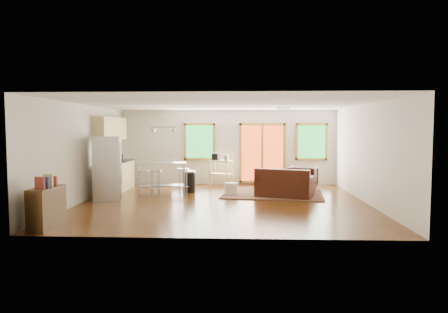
{
  "coord_description": "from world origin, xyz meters",
  "views": [
    {
      "loc": [
        0.47,
        -10.48,
        1.95
      ],
      "look_at": [
        0.0,
        0.3,
        1.2
      ],
      "focal_mm": 32.0,
      "sensor_mm": 36.0,
      "label": 1
    }
  ],
  "objects_px": {
    "rug": "(273,194)",
    "loveseat": "(284,186)",
    "island": "(161,172)",
    "ottoman": "(268,183)",
    "armchair": "(303,177)",
    "coffee_table": "(288,181)",
    "kitchen_cart": "(220,164)",
    "refrigerator": "(108,168)"
  },
  "relations": [
    {
      "from": "armchair",
      "to": "island",
      "type": "distance_m",
      "value": 4.46
    },
    {
      "from": "rug",
      "to": "coffee_table",
      "type": "distance_m",
      "value": 0.69
    },
    {
      "from": "refrigerator",
      "to": "kitchen_cart",
      "type": "bearing_deg",
      "value": 31.7
    },
    {
      "from": "kitchen_cart",
      "to": "loveseat",
      "type": "bearing_deg",
      "value": -47.76
    },
    {
      "from": "coffee_table",
      "to": "kitchen_cart",
      "type": "bearing_deg",
      "value": 148.8
    },
    {
      "from": "coffee_table",
      "to": "island",
      "type": "distance_m",
      "value": 3.86
    },
    {
      "from": "refrigerator",
      "to": "island",
      "type": "height_order",
      "value": "refrigerator"
    },
    {
      "from": "armchair",
      "to": "island",
      "type": "height_order",
      "value": "island"
    },
    {
      "from": "coffee_table",
      "to": "rug",
      "type": "bearing_deg",
      "value": -145.03
    },
    {
      "from": "loveseat",
      "to": "refrigerator",
      "type": "height_order",
      "value": "refrigerator"
    },
    {
      "from": "loveseat",
      "to": "island",
      "type": "height_order",
      "value": "island"
    },
    {
      "from": "coffee_table",
      "to": "loveseat",
      "type": "bearing_deg",
      "value": -103.69
    },
    {
      "from": "rug",
      "to": "island",
      "type": "height_order",
      "value": "island"
    },
    {
      "from": "loveseat",
      "to": "armchair",
      "type": "bearing_deg",
      "value": 81.1
    },
    {
      "from": "loveseat",
      "to": "ottoman",
      "type": "distance_m",
      "value": 1.64
    },
    {
      "from": "island",
      "to": "coffee_table",
      "type": "bearing_deg",
      "value": 6.19
    },
    {
      "from": "armchair",
      "to": "ottoman",
      "type": "height_order",
      "value": "armchair"
    },
    {
      "from": "ottoman",
      "to": "island",
      "type": "xyz_separation_m",
      "value": [
        -3.27,
        -1.17,
        0.45
      ]
    },
    {
      "from": "rug",
      "to": "loveseat",
      "type": "relative_size",
      "value": 1.64
    },
    {
      "from": "kitchen_cart",
      "to": "rug",
      "type": "bearing_deg",
      "value": -44.57
    },
    {
      "from": "armchair",
      "to": "ottoman",
      "type": "distance_m",
      "value": 1.14
    },
    {
      "from": "rug",
      "to": "ottoman",
      "type": "distance_m",
      "value": 1.11
    },
    {
      "from": "loveseat",
      "to": "ottoman",
      "type": "xyz_separation_m",
      "value": [
        -0.35,
        1.6,
        -0.13
      ]
    },
    {
      "from": "ottoman",
      "to": "armchair",
      "type": "bearing_deg",
      "value": -13.03
    },
    {
      "from": "loveseat",
      "to": "island",
      "type": "relative_size",
      "value": 1.12
    },
    {
      "from": "rug",
      "to": "armchair",
      "type": "xyz_separation_m",
      "value": [
        1.02,
        0.84,
        0.41
      ]
    },
    {
      "from": "coffee_table",
      "to": "ottoman",
      "type": "relative_size",
      "value": 1.97
    },
    {
      "from": "loveseat",
      "to": "armchair",
      "type": "distance_m",
      "value": 1.54
    },
    {
      "from": "island",
      "to": "kitchen_cart",
      "type": "bearing_deg",
      "value": 45.73
    },
    {
      "from": "coffee_table",
      "to": "refrigerator",
      "type": "distance_m",
      "value": 5.33
    },
    {
      "from": "rug",
      "to": "kitchen_cart",
      "type": "distance_m",
      "value": 2.46
    },
    {
      "from": "coffee_table",
      "to": "refrigerator",
      "type": "height_order",
      "value": "refrigerator"
    },
    {
      "from": "island",
      "to": "kitchen_cart",
      "type": "xyz_separation_m",
      "value": [
        1.67,
        1.72,
        0.12
      ]
    },
    {
      "from": "rug",
      "to": "refrigerator",
      "type": "distance_m",
      "value": 4.83
    },
    {
      "from": "loveseat",
      "to": "island",
      "type": "distance_m",
      "value": 3.66
    },
    {
      "from": "rug",
      "to": "loveseat",
      "type": "xyz_separation_m",
      "value": [
        0.28,
        -0.5,
        0.31
      ]
    },
    {
      "from": "rug",
      "to": "loveseat",
      "type": "distance_m",
      "value": 0.65
    },
    {
      "from": "ottoman",
      "to": "refrigerator",
      "type": "relative_size",
      "value": 0.33
    },
    {
      "from": "island",
      "to": "ottoman",
      "type": "bearing_deg",
      "value": 19.72
    },
    {
      "from": "coffee_table",
      "to": "armchair",
      "type": "xyz_separation_m",
      "value": [
        0.54,
        0.51,
        0.06
      ]
    },
    {
      "from": "loveseat",
      "to": "armchair",
      "type": "xyz_separation_m",
      "value": [
        0.74,
        1.35,
        0.1
      ]
    },
    {
      "from": "refrigerator",
      "to": "rug",
      "type": "bearing_deg",
      "value": 2.21
    }
  ]
}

